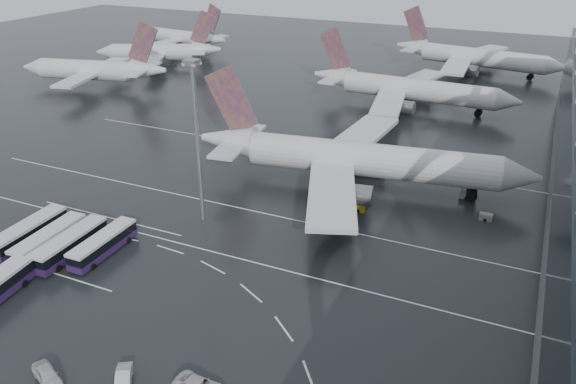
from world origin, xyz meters
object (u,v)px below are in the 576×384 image
at_px(jet_remote_west, 96,71).
at_px(gse_cart_belly_d, 486,217).
at_px(floodlight_mast, 196,124).
at_px(gse_cart_belly_b, 467,195).
at_px(airliner_gate_b, 407,89).
at_px(jet_remote_mid, 161,52).
at_px(van_curve_b, 47,375).
at_px(airliner_gate_c, 473,57).
at_px(jet_remote_far, 183,38).
at_px(bus_row_near_a, 29,232).
at_px(gse_cart_belly_c, 359,207).
at_px(bus_row_near_b, 49,240).
at_px(van_curve_c, 123,379).
at_px(bus_row_near_d, 103,244).
at_px(bus_row_near_c, 70,244).
at_px(airliner_main, 354,159).

distance_m(jet_remote_west, gse_cart_belly_d, 120.19).
height_order(floodlight_mast, gse_cart_belly_b, floodlight_mast).
distance_m(airliner_gate_b, gse_cart_belly_b, 54.47).
relative_size(airliner_gate_b, gse_cart_belly_d, 26.49).
xyz_separation_m(jet_remote_mid, van_curve_b, (76.15, -124.51, -3.88)).
bearing_deg(airliner_gate_c, jet_remote_far, -165.35).
height_order(bus_row_near_a, gse_cart_belly_b, bus_row_near_a).
xyz_separation_m(jet_remote_far, gse_cart_belly_c, (101.93, -98.54, -4.00)).
distance_m(bus_row_near_b, van_curve_b, 27.96).
bearing_deg(van_curve_c, gse_cart_belly_c, 45.03).
height_order(airliner_gate_b, jet_remote_west, jet_remote_west).
bearing_deg(floodlight_mast, bus_row_near_a, -138.96).
bearing_deg(bus_row_near_d, bus_row_near_b, 107.01).
height_order(jet_remote_far, bus_row_near_c, jet_remote_far).
xyz_separation_m(jet_remote_far, bus_row_near_b, (64.63, -129.74, -2.92)).
bearing_deg(jet_remote_mid, bus_row_near_c, 95.15).
bearing_deg(gse_cart_belly_b, airliner_gate_c, 97.85).
relative_size(bus_row_near_c, bus_row_near_d, 1.07).
bearing_deg(bus_row_near_b, airliner_gate_c, -19.19).
relative_size(bus_row_near_d, gse_cart_belly_c, 4.94).
height_order(bus_row_near_d, gse_cart_belly_c, bus_row_near_d).
distance_m(airliner_gate_b, floodlight_mast, 77.56).
bearing_deg(van_curve_c, airliner_main, 51.04).
xyz_separation_m(airliner_main, floodlight_mast, (-17.89, -22.64, 11.16)).
relative_size(airliner_main, bus_row_near_d, 4.98).
xyz_separation_m(bus_row_near_c, gse_cart_belly_d, (53.50, 36.23, -1.21)).
bearing_deg(van_curve_c, bus_row_near_b, 115.24).
bearing_deg(van_curve_c, bus_row_near_d, 102.04).
xyz_separation_m(floodlight_mast, gse_cart_belly_d, (41.91, 19.03, -15.81)).
distance_m(jet_remote_mid, van_curve_c, 147.60).
relative_size(van_curve_c, gse_cart_belly_c, 1.79).
distance_m(jet_remote_mid, jet_remote_far, 26.33).
distance_m(van_curve_c, gse_cart_belly_d, 61.18).
distance_m(airliner_main, bus_row_near_c, 49.68).
bearing_deg(bus_row_near_a, van_curve_b, -132.13).
relative_size(airliner_gate_c, gse_cart_belly_d, 26.42).
xyz_separation_m(gse_cart_belly_b, gse_cart_belly_d, (4.00, -7.07, -0.11)).
relative_size(airliner_gate_b, gse_cart_belly_b, 22.15).
bearing_deg(jet_remote_far, bus_row_near_c, 125.60).
relative_size(airliner_gate_c, bus_row_near_b, 4.15).
bearing_deg(bus_row_near_a, airliner_main, -45.74).
height_order(jet_remote_mid, van_curve_b, jet_remote_mid).
bearing_deg(bus_row_near_d, airliner_gate_b, -15.15).
distance_m(airliner_gate_b, jet_remote_mid, 87.17).
bearing_deg(floodlight_mast, gse_cart_belly_c, 31.50).
height_order(jet_remote_far, van_curve_b, jet_remote_far).
bearing_deg(airliner_main, jet_remote_mid, 135.92).
xyz_separation_m(jet_remote_west, gse_cart_belly_b, (110.09, -30.47, -4.37)).
xyz_separation_m(van_curve_c, floodlight_mast, (-12.13, 34.41, 15.64)).
xyz_separation_m(gse_cart_belly_c, gse_cart_belly_d, (19.79, 5.47, -0.12)).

